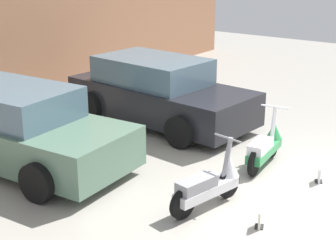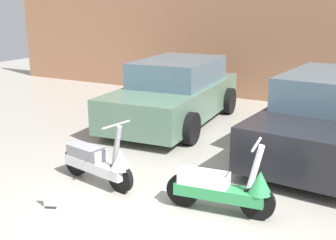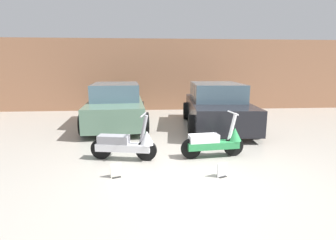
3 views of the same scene
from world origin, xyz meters
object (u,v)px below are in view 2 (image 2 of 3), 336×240
Objects in this scene: scooter_front_right at (224,187)px; car_rear_left at (175,93)px; scooter_front_left at (99,162)px; placard_near_left_scooter at (51,199)px; car_rear_center at (329,116)px.

scooter_front_right is 4.46m from car_rear_left.
placard_near_left_scooter is at bearing -86.87° from scooter_front_left.
car_rear_left is 3.45m from car_rear_center.
car_rear_left reaches higher than placard_near_left_scooter.
scooter_front_right is at bearing 31.53° from car_rear_left.
scooter_front_left is 0.33× the size of car_rear_center.
car_rear_center is 4.96m from placard_near_left_scooter.
car_rear_left reaches higher than scooter_front_left.
car_rear_center reaches higher than placard_near_left_scooter.
scooter_front_left is at bearing 82.19° from placard_near_left_scooter.
placard_near_left_scooter is (-2.10, -0.94, -0.24)m from scooter_front_right.
car_rear_center reaches higher than scooter_front_left.
car_rear_center reaches higher than scooter_front_right.
car_rear_center is at bearing 68.69° from scooter_front_right.
car_rear_center reaches higher than car_rear_left.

